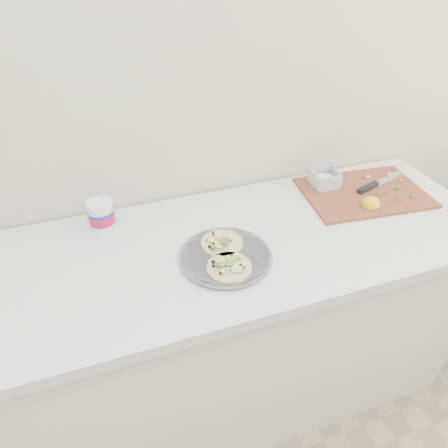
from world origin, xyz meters
name	(u,v)px	position (x,y,z in m)	size (l,w,h in m)	color
counter	(161,345)	(0.00, 1.43, 0.45)	(2.44, 0.66, 0.90)	silver
taco_plate	(225,254)	(0.23, 1.34, 0.92)	(0.30, 0.30, 0.04)	slate
tub	(102,212)	(-0.11, 1.64, 0.96)	(0.09, 0.09, 0.20)	white
cutboard	(361,189)	(0.87, 1.54, 0.92)	(0.50, 0.37, 0.07)	brown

